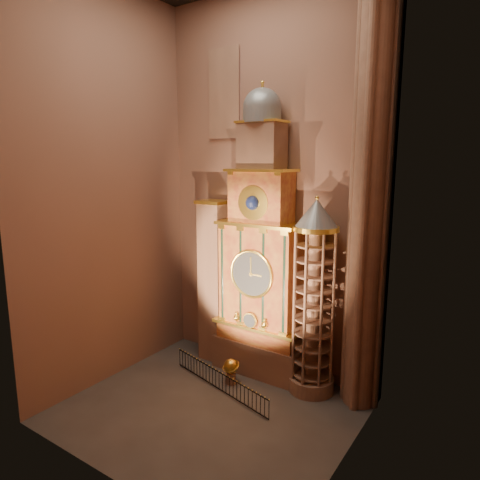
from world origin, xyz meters
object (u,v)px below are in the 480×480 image
Objects in this scene: astronomical_clock at (260,264)px; stair_turret at (314,299)px; portrait_tower at (214,280)px; iron_railing at (219,381)px; celestial_globe at (231,369)px.

stair_turret is (3.50, -0.26, -1.41)m from astronomical_clock.
iron_railing is at bearing -49.72° from portrait_tower.
celestial_globe is 0.20× the size of iron_railing.
iron_railing is at bearing -96.27° from celestial_globe.
portrait_tower reaches higher than celestial_globe.
astronomical_clock reaches higher than stair_turret.
astronomical_clock is 2.24× the size of iron_railing.
celestial_globe is at bearing -155.11° from stair_turret.
astronomical_clock is at bearing 77.29° from iron_railing.
astronomical_clock is 11.30× the size of celestial_globe.
astronomical_clock reaches higher than portrait_tower.
astronomical_clock is at bearing -0.29° from portrait_tower.
stair_turret is (6.90, -0.28, 0.12)m from portrait_tower.
celestial_globe is (2.80, -2.18, -4.26)m from portrait_tower.
astronomical_clock reaches higher than celestial_globe.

